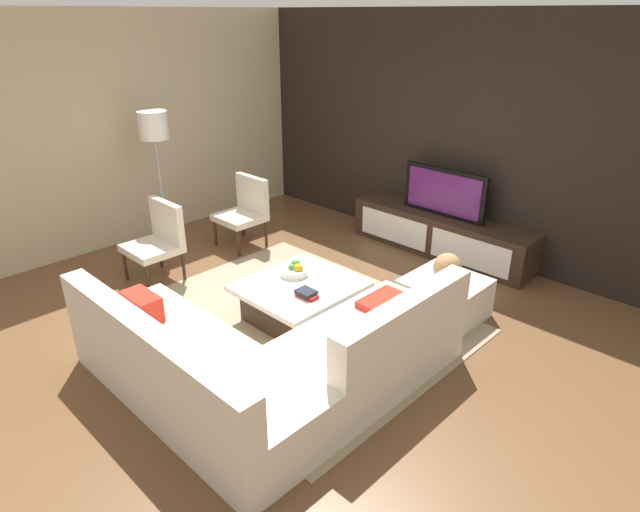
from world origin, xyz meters
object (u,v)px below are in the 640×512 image
object	(u,v)px
floor_lamp	(154,133)
sectional_couch	(265,361)
coffee_table	(300,300)
fruit_bowl	(295,270)
television	(444,192)
accent_chair_near	(159,237)
decorative_ball	(447,267)
ottoman	(444,298)
book_stack	(306,293)
accent_chair_far	(245,208)
media_console	(440,234)

from	to	relation	value
floor_lamp	sectional_couch	bearing A→B (deg)	-17.96
coffee_table	sectional_couch	bearing A→B (deg)	-57.60
floor_lamp	fruit_bowl	size ratio (longest dim) A/B	6.09
coffee_table	floor_lamp	xyz separation A→B (m)	(-2.48, 0.04, 1.25)
television	accent_chair_near	distance (m)	3.34
television	floor_lamp	distance (m)	3.49
accent_chair_near	fruit_bowl	bearing A→B (deg)	8.94
decorative_ball	ottoman	bearing A→B (deg)	0.00
fruit_bowl	decorative_ball	bearing A→B (deg)	38.19
accent_chair_near	coffee_table	bearing A→B (deg)	4.00
accent_chair_near	floor_lamp	xyz separation A→B (m)	(-0.71, 0.49, 0.96)
book_stack	decorative_ball	bearing A→B (deg)	56.64
television	ottoman	bearing A→B (deg)	-55.70
fruit_bowl	accent_chair_far	xyz separation A→B (m)	(-1.68, 0.72, 0.06)
accent_chair_near	floor_lamp	size ratio (longest dim) A/B	0.51
fruit_bowl	book_stack	world-z (taller)	fruit_bowl
accent_chair_far	television	bearing A→B (deg)	31.02
ottoman	fruit_bowl	size ratio (longest dim) A/B	2.50
television	book_stack	xyz separation A→B (m)	(0.13, -2.42, -0.38)
book_stack	sectional_couch	bearing A→B (deg)	-65.29
media_console	ottoman	world-z (taller)	media_console
ottoman	decorative_ball	world-z (taller)	decorative_ball
fruit_bowl	accent_chair_far	world-z (taller)	accent_chair_far
accent_chair_far	sectional_couch	bearing A→B (deg)	-41.89
sectional_couch	decorative_ball	xyz separation A→B (m)	(0.37, 1.97, 0.25)
ottoman	fruit_bowl	xyz separation A→B (m)	(-1.15, -0.91, 0.23)
television	sectional_couch	world-z (taller)	television
fruit_bowl	book_stack	size ratio (longest dim) A/B	1.29
coffee_table	decorative_ball	bearing A→B (deg)	46.03
decorative_ball	media_console	bearing A→B (deg)	124.31
accent_chair_near	accent_chair_far	distance (m)	1.28
coffee_table	fruit_bowl	bearing A→B (deg)	149.43
television	accent_chair_far	xyz separation A→B (m)	(-1.95, -1.47, -0.30)
floor_lamp	accent_chair_far	distance (m)	1.39
sectional_couch	decorative_ball	bearing A→B (deg)	79.37
television	floor_lamp	world-z (taller)	floor_lamp
accent_chair_far	book_stack	world-z (taller)	accent_chair_far
coffee_table	book_stack	xyz separation A→B (m)	(0.23, -0.13, 0.21)
floor_lamp	fruit_bowl	bearing A→B (deg)	1.54
coffee_table	ottoman	bearing A→B (deg)	46.03
ottoman	book_stack	bearing A→B (deg)	-123.36
television	book_stack	bearing A→B (deg)	-87.04
coffee_table	accent_chair_near	xyz separation A→B (m)	(-1.77, -0.45, 0.29)
accent_chair_near	media_console	bearing A→B (deg)	45.50
accent_chair_near	decorative_ball	xyz separation A→B (m)	(2.75, 1.46, 0.05)
media_console	sectional_couch	xyz separation A→B (m)	(0.51, -3.25, 0.04)
media_console	decorative_ball	bearing A→B (deg)	-55.69
accent_chair_far	coffee_table	bearing A→B (deg)	-30.00
television	fruit_bowl	world-z (taller)	television
media_console	book_stack	world-z (taller)	media_console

